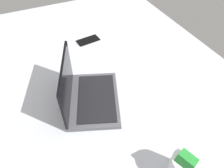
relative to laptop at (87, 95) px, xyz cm
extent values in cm
cube|color=#B7BCC6|center=(17.65, -12.75, -13.41)|extent=(180.00, 140.00, 18.00)
cube|color=#4C4C51|center=(-1.08, -2.85, -3.41)|extent=(39.00, 33.18, 2.00)
cube|color=black|center=(-1.61, -4.25, -2.21)|extent=(33.14, 26.15, 0.40)
cube|color=black|center=(2.81, 7.44, 8.09)|extent=(31.22, 12.60, 21.00)
cylinder|color=silver|center=(-45.93, -18.06, 1.09)|extent=(9.00, 9.00, 11.00)
cube|color=red|center=(-46.13, -18.38, 1.71)|extent=(7.25, 7.15, 5.55)
cube|color=#268C33|center=(-46.37, -19.74, 4.32)|extent=(6.11, 6.12, 6.49)
cube|color=#268C33|center=(-46.13, -17.84, 6.94)|extent=(7.37, 7.38, 5.62)
cube|color=black|center=(46.80, -17.65, -4.01)|extent=(8.40, 14.70, 0.80)
camera|label=1|loc=(-62.71, 16.02, 72.24)|focal=33.60mm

